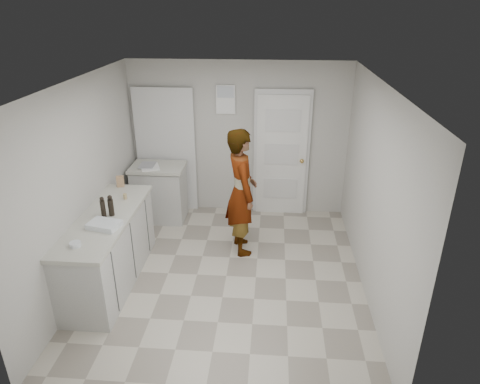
# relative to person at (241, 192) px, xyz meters

# --- Properties ---
(ground) EXTENTS (4.00, 4.00, 0.00)m
(ground) POSITION_rel_person_xyz_m (-0.15, -0.70, -0.90)
(ground) COLOR gray
(ground) RESTS_ON ground
(room_shell) EXTENTS (4.00, 4.00, 4.00)m
(room_shell) POSITION_rel_person_xyz_m (-0.32, 1.25, 0.12)
(room_shell) COLOR #B3B0A9
(room_shell) RESTS_ON ground
(main_counter) EXTENTS (0.64, 1.96, 0.93)m
(main_counter) POSITION_rel_person_xyz_m (-1.60, -0.90, -0.47)
(main_counter) COLOR silver
(main_counter) RESTS_ON ground
(side_counter) EXTENTS (0.84, 0.61, 0.93)m
(side_counter) POSITION_rel_person_xyz_m (-1.40, 0.85, -0.47)
(side_counter) COLOR silver
(side_counter) RESTS_ON ground
(person) EXTENTS (0.61, 0.76, 1.80)m
(person) POSITION_rel_person_xyz_m (0.00, 0.00, 0.00)
(person) COLOR silver
(person) RESTS_ON ground
(cake_mix_box) EXTENTS (0.11, 0.06, 0.16)m
(cake_mix_box) POSITION_rel_person_xyz_m (-1.70, 0.00, 0.10)
(cake_mix_box) COLOR #9D734E
(cake_mix_box) RESTS_ON main_counter
(spice_jar) EXTENTS (0.05, 0.05, 0.07)m
(spice_jar) POSITION_rel_person_xyz_m (-1.50, -0.39, 0.06)
(spice_jar) COLOR tan
(spice_jar) RESTS_ON main_counter
(oil_cruet_a) EXTENTS (0.07, 0.07, 0.27)m
(oil_cruet_a) POSITION_rel_person_xyz_m (-1.52, -0.86, 0.15)
(oil_cruet_a) COLOR black
(oil_cruet_a) RESTS_ON main_counter
(oil_cruet_b) EXTENTS (0.06, 0.06, 0.27)m
(oil_cruet_b) POSITION_rel_person_xyz_m (-1.59, -0.90, 0.15)
(oil_cruet_b) COLOR black
(oil_cruet_b) RESTS_ON main_counter
(baking_dish) EXTENTS (0.40, 0.32, 0.06)m
(baking_dish) POSITION_rel_person_xyz_m (-1.50, -1.15, 0.05)
(baking_dish) COLOR silver
(baking_dish) RESTS_ON main_counter
(egg_bowl) EXTENTS (0.12, 0.12, 0.05)m
(egg_bowl) POSITION_rel_person_xyz_m (-1.65, -1.58, 0.05)
(egg_bowl) COLOR silver
(egg_bowl) RESTS_ON main_counter
(papers) EXTENTS (0.38, 0.42, 0.01)m
(papers) POSITION_rel_person_xyz_m (-1.50, 0.78, 0.03)
(papers) COLOR white
(papers) RESTS_ON side_counter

